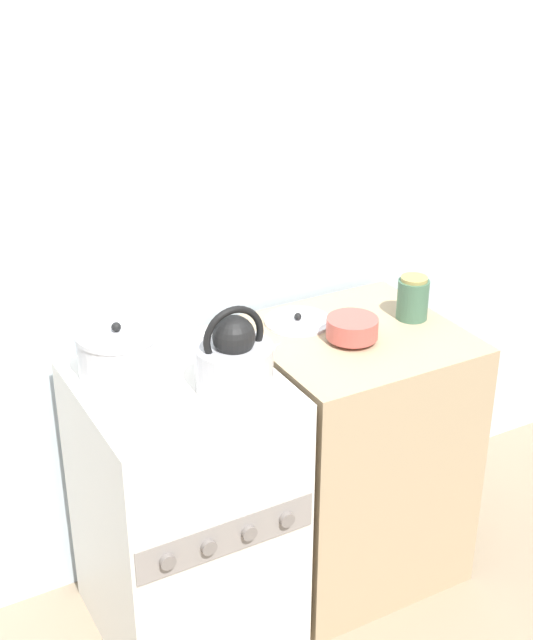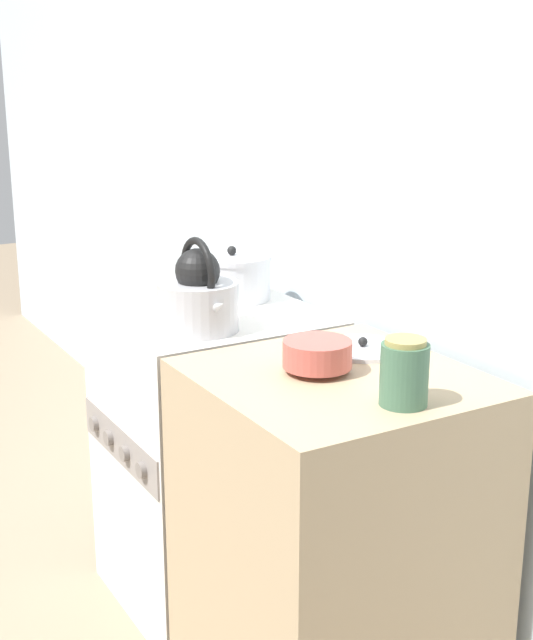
# 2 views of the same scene
# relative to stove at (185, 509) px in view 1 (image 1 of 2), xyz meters

# --- Properties ---
(wall_back) EXTENTS (7.00, 0.06, 2.50)m
(wall_back) POSITION_rel_stove_xyz_m (0.00, 0.38, 0.80)
(wall_back) COLOR silver
(wall_back) RESTS_ON ground_plane
(stove) EXTENTS (0.56, 0.61, 0.89)m
(stove) POSITION_rel_stove_xyz_m (0.00, 0.00, 0.00)
(stove) COLOR silver
(stove) RESTS_ON ground_plane
(counter) EXTENTS (0.63, 0.61, 0.89)m
(counter) POSITION_rel_stove_xyz_m (0.62, 0.01, -0.00)
(counter) COLOR tan
(counter) RESTS_ON ground_plane
(kettle) EXTENTS (0.27, 0.22, 0.25)m
(kettle) POSITION_rel_stove_xyz_m (0.13, -0.11, 0.54)
(kettle) COLOR #B2B2B7
(kettle) RESTS_ON stove
(cooking_pot) EXTENTS (0.24, 0.24, 0.16)m
(cooking_pot) POSITION_rel_stove_xyz_m (-0.13, 0.13, 0.51)
(cooking_pot) COLOR silver
(cooking_pot) RESTS_ON stove
(enamel_bowl) EXTENTS (0.16, 0.16, 0.08)m
(enamel_bowl) POSITION_rel_stove_xyz_m (0.57, -0.02, 0.49)
(enamel_bowl) COLOR #B75147
(enamel_bowl) RESTS_ON counter
(storage_jar) EXTENTS (0.10, 0.10, 0.14)m
(storage_jar) POSITION_rel_stove_xyz_m (0.83, 0.02, 0.52)
(storage_jar) COLOR #3F664C
(storage_jar) RESTS_ON counter
(loose_pot_lid) EXTENTS (0.22, 0.22, 0.03)m
(loose_pot_lid) POSITION_rel_stove_xyz_m (0.49, 0.17, 0.45)
(loose_pot_lid) COLOR silver
(loose_pot_lid) RESTS_ON counter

